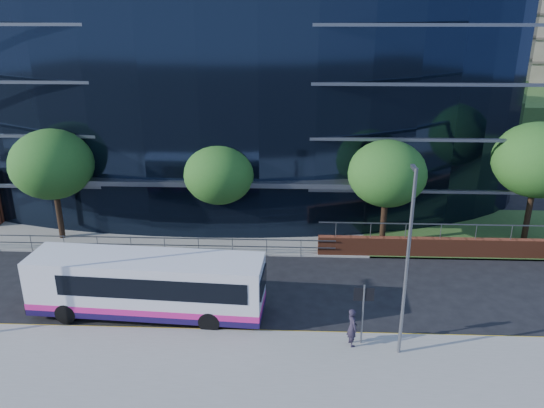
{
  "coord_description": "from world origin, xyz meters",
  "views": [
    {
      "loc": [
        1.51,
        -21.03,
        13.62
      ],
      "look_at": [
        0.27,
        8.0,
        2.9
      ],
      "focal_mm": 35.0,
      "sensor_mm": 36.0,
      "label": 1
    }
  ],
  "objects_px": {
    "streetlight_east": "(407,259)",
    "city_bus": "(149,285)",
    "tree_far_d": "(538,160)",
    "tree_far_a": "(52,164)",
    "pedestrian": "(352,327)",
    "tree_far_b": "(219,174)",
    "tree_dist_e": "(495,95)",
    "street_sign": "(363,302)",
    "tree_far_c": "(387,174)"
  },
  "relations": [
    {
      "from": "street_sign",
      "to": "streetlight_east",
      "type": "relative_size",
      "value": 0.35
    },
    {
      "from": "pedestrian",
      "to": "tree_dist_e",
      "type": "bearing_deg",
      "value": -43.07
    },
    {
      "from": "tree_far_b",
      "to": "tree_far_c",
      "type": "distance_m",
      "value": 10.02
    },
    {
      "from": "tree_far_a",
      "to": "pedestrian",
      "type": "bearing_deg",
      "value": -32.21
    },
    {
      "from": "tree_far_a",
      "to": "tree_far_c",
      "type": "bearing_deg",
      "value": 0.0
    },
    {
      "from": "city_bus",
      "to": "pedestrian",
      "type": "xyz_separation_m",
      "value": [
        9.21,
        -2.25,
        -0.55
      ]
    },
    {
      "from": "tree_far_d",
      "to": "tree_far_a",
      "type": "bearing_deg",
      "value": -178.03
    },
    {
      "from": "tree_far_b",
      "to": "tree_far_c",
      "type": "relative_size",
      "value": 0.93
    },
    {
      "from": "tree_far_a",
      "to": "streetlight_east",
      "type": "height_order",
      "value": "streetlight_east"
    },
    {
      "from": "streetlight_east",
      "to": "tree_dist_e",
      "type": "bearing_deg",
      "value": 66.89
    },
    {
      "from": "tree_far_c",
      "to": "tree_far_a",
      "type": "bearing_deg",
      "value": 180.0
    },
    {
      "from": "street_sign",
      "to": "tree_dist_e",
      "type": "xyz_separation_m",
      "value": [
        19.5,
        41.59,
        2.39
      ]
    },
    {
      "from": "tree_far_b",
      "to": "tree_far_d",
      "type": "relative_size",
      "value": 0.81
    },
    {
      "from": "pedestrian",
      "to": "tree_far_b",
      "type": "bearing_deg",
      "value": 14.58
    },
    {
      "from": "street_sign",
      "to": "tree_far_b",
      "type": "xyz_separation_m",
      "value": [
        -7.5,
        11.09,
        2.06
      ]
    },
    {
      "from": "streetlight_east",
      "to": "pedestrian",
      "type": "relative_size",
      "value": 4.63
    },
    {
      "from": "streetlight_east",
      "to": "city_bus",
      "type": "height_order",
      "value": "streetlight_east"
    },
    {
      "from": "tree_far_c",
      "to": "tree_far_b",
      "type": "bearing_deg",
      "value": 177.14
    },
    {
      "from": "tree_dist_e",
      "to": "city_bus",
      "type": "xyz_separation_m",
      "value": [
        -29.14,
        -39.51,
        -2.97
      ]
    },
    {
      "from": "tree_far_b",
      "to": "city_bus",
      "type": "relative_size",
      "value": 0.55
    },
    {
      "from": "tree_far_a",
      "to": "tree_far_b",
      "type": "bearing_deg",
      "value": 2.86
    },
    {
      "from": "street_sign",
      "to": "city_bus",
      "type": "bearing_deg",
      "value": 167.82
    },
    {
      "from": "tree_far_a",
      "to": "streetlight_east",
      "type": "xyz_separation_m",
      "value": [
        19.0,
        -11.17,
        -0.42
      ]
    },
    {
      "from": "street_sign",
      "to": "tree_far_a",
      "type": "distance_m",
      "value": 20.63
    },
    {
      "from": "tree_far_d",
      "to": "city_bus",
      "type": "relative_size",
      "value": 0.67
    },
    {
      "from": "city_bus",
      "to": "street_sign",
      "type": "bearing_deg",
      "value": -8.65
    },
    {
      "from": "city_bus",
      "to": "pedestrian",
      "type": "height_order",
      "value": "city_bus"
    },
    {
      "from": "tree_far_a",
      "to": "tree_dist_e",
      "type": "relative_size",
      "value": 1.07
    },
    {
      "from": "tree_far_c",
      "to": "tree_far_d",
      "type": "height_order",
      "value": "tree_far_d"
    },
    {
      "from": "city_bus",
      "to": "streetlight_east",
      "type": "bearing_deg",
      "value": -9.94
    },
    {
      "from": "tree_dist_e",
      "to": "city_bus",
      "type": "distance_m",
      "value": 49.18
    },
    {
      "from": "tree_far_b",
      "to": "pedestrian",
      "type": "bearing_deg",
      "value": -57.86
    },
    {
      "from": "tree_far_b",
      "to": "tree_far_a",
      "type": "bearing_deg",
      "value": -177.14
    },
    {
      "from": "streetlight_east",
      "to": "pedestrian",
      "type": "distance_m",
      "value": 3.95
    },
    {
      "from": "tree_dist_e",
      "to": "streetlight_east",
      "type": "relative_size",
      "value": 0.81
    },
    {
      "from": "street_sign",
      "to": "streetlight_east",
      "type": "xyz_separation_m",
      "value": [
        1.5,
        -0.59,
        2.29
      ]
    },
    {
      "from": "streetlight_east",
      "to": "tree_far_b",
      "type": "bearing_deg",
      "value": 127.63
    },
    {
      "from": "tree_far_d",
      "to": "city_bus",
      "type": "distance_m",
      "value": 23.46
    },
    {
      "from": "city_bus",
      "to": "pedestrian",
      "type": "distance_m",
      "value": 9.5
    },
    {
      "from": "tree_far_a",
      "to": "tree_far_b",
      "type": "xyz_separation_m",
      "value": [
        10.0,
        0.5,
        -0.65
      ]
    },
    {
      "from": "tree_far_c",
      "to": "tree_far_d",
      "type": "distance_m",
      "value": 9.08
    },
    {
      "from": "streetlight_east",
      "to": "pedestrian",
      "type": "bearing_deg",
      "value": 167.78
    },
    {
      "from": "city_bus",
      "to": "pedestrian",
      "type": "relative_size",
      "value": 6.4
    },
    {
      "from": "street_sign",
      "to": "tree_far_b",
      "type": "distance_m",
      "value": 13.54
    },
    {
      "from": "tree_far_a",
      "to": "city_bus",
      "type": "height_order",
      "value": "tree_far_a"
    },
    {
      "from": "tree_far_a",
      "to": "tree_far_b",
      "type": "distance_m",
      "value": 10.03
    },
    {
      "from": "tree_far_c",
      "to": "street_sign",
      "type": "bearing_deg",
      "value": -103.29
    },
    {
      "from": "tree_far_b",
      "to": "tree_far_c",
      "type": "bearing_deg",
      "value": -2.86
    },
    {
      "from": "street_sign",
      "to": "tree_far_d",
      "type": "bearing_deg",
      "value": 45.22
    },
    {
      "from": "tree_far_d",
      "to": "streetlight_east",
      "type": "distance_m",
      "value": 15.77
    }
  ]
}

